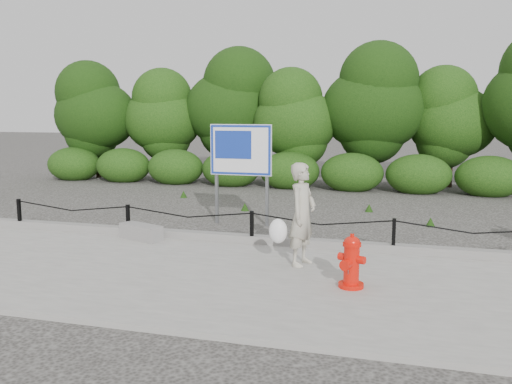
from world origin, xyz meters
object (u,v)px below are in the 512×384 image
object	(u,v)px
pedestrian	(301,215)
advertising_sign	(241,154)
fire_hydrant	(351,262)
concrete_block	(141,232)

from	to	relation	value
pedestrian	advertising_sign	size ratio (longest dim) A/B	0.73
fire_hydrant	pedestrian	bearing A→B (deg)	156.51
fire_hydrant	advertising_sign	distance (m)	4.90
pedestrian	concrete_block	bearing A→B (deg)	90.60
pedestrian	concrete_block	world-z (taller)	pedestrian
advertising_sign	concrete_block	bearing A→B (deg)	-121.46
fire_hydrant	concrete_block	xyz separation A→B (m)	(-4.09, 1.76, -0.22)
fire_hydrant	pedestrian	xyz separation A→B (m)	(-0.88, 0.90, 0.43)
fire_hydrant	concrete_block	distance (m)	4.46
fire_hydrant	advertising_sign	size ratio (longest dim) A/B	0.34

